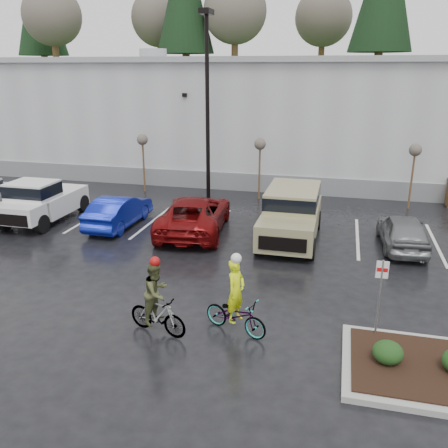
% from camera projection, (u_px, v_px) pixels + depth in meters
% --- Properties ---
extents(ground, '(120.00, 120.00, 0.00)m').
position_uv_depth(ground, '(229.00, 325.00, 12.88)').
color(ground, black).
rests_on(ground, ground).
extents(warehouse, '(60.50, 15.50, 7.20)m').
position_uv_depth(warehouse, '(305.00, 114.00, 31.97)').
color(warehouse, '#AFB2B4').
rests_on(warehouse, ground).
extents(wooded_ridge, '(80.00, 25.00, 6.00)m').
position_uv_depth(wooded_ridge, '(322.00, 101.00, 53.36)').
color(wooded_ridge, '#26411B').
rests_on(wooded_ridge, ground).
extents(lamppost, '(0.50, 1.00, 9.22)m').
position_uv_depth(lamppost, '(207.00, 88.00, 23.06)').
color(lamppost, black).
rests_on(lamppost, ground).
extents(sapling_west, '(0.60, 0.60, 3.20)m').
position_uv_depth(sapling_west, '(143.00, 143.00, 25.84)').
color(sapling_west, '#4B2B1E').
rests_on(sapling_west, ground).
extents(sapling_mid, '(0.60, 0.60, 3.20)m').
position_uv_depth(sapling_mid, '(260.00, 147.00, 24.34)').
color(sapling_mid, '#4B2B1E').
rests_on(sapling_mid, ground).
extents(sapling_east, '(0.60, 0.60, 3.20)m').
position_uv_depth(sapling_east, '(415.00, 154.00, 22.60)').
color(sapling_east, '#4B2B1E').
rests_on(sapling_east, ground).
extents(shrub_a, '(0.70, 0.70, 0.52)m').
position_uv_depth(shrub_a, '(388.00, 352.00, 10.91)').
color(shrub_a, black).
rests_on(shrub_a, curb_island).
extents(fire_lane_sign, '(0.30, 0.05, 2.20)m').
position_uv_depth(fire_lane_sign, '(380.00, 290.00, 11.75)').
color(fire_lane_sign, gray).
rests_on(fire_lane_sign, ground).
extents(pickup_white, '(2.10, 5.20, 1.96)m').
position_uv_depth(pickup_white, '(46.00, 198.00, 21.53)').
color(pickup_white, silver).
rests_on(pickup_white, ground).
extents(car_blue, '(1.49, 4.16, 1.37)m').
position_uv_depth(car_blue, '(119.00, 211.00, 20.69)').
color(car_blue, '#0D1B93').
rests_on(car_blue, ground).
extents(car_red, '(3.15, 5.75, 1.53)m').
position_uv_depth(car_red, '(195.00, 214.00, 19.96)').
color(car_red, '#6B090A').
rests_on(car_red, ground).
extents(suv_tan, '(2.20, 5.10, 2.06)m').
position_uv_depth(suv_tan, '(291.00, 216.00, 18.84)').
color(suv_tan, '#989267').
rests_on(suv_tan, ground).
extents(car_grey, '(1.81, 4.03, 1.34)m').
position_uv_depth(car_grey, '(403.00, 231.00, 18.16)').
color(car_grey, slate).
rests_on(car_grey, ground).
extents(cyclist_hivis, '(1.95, 1.24, 2.23)m').
position_uv_depth(cyclist_hivis, '(236.00, 308.00, 12.33)').
color(cyclist_hivis, '#3F3F44').
rests_on(cyclist_hivis, ground).
extents(cyclist_olive, '(1.73, 0.88, 2.16)m').
position_uv_depth(cyclist_olive, '(157.00, 306.00, 12.24)').
color(cyclist_olive, '#3F3F44').
rests_on(cyclist_olive, ground).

